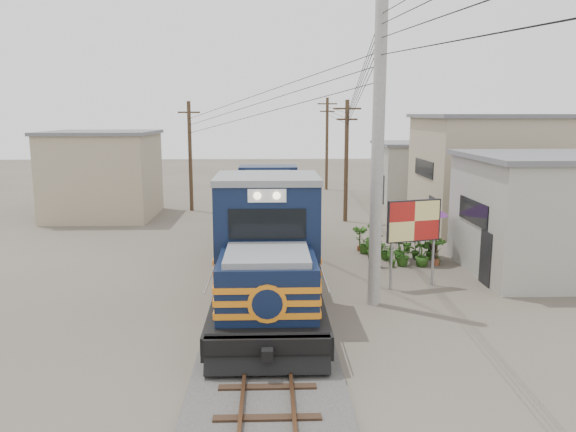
{
  "coord_description": "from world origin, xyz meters",
  "views": [
    {
      "loc": [
        0.07,
        -18.2,
        6.23
      ],
      "look_at": [
        0.8,
        3.79,
        2.2
      ],
      "focal_mm": 35.0,
      "sensor_mm": 36.0,
      "label": 1
    }
  ],
  "objects_px": {
    "locomotive": "(268,231)",
    "billboard": "(414,223)",
    "vendor": "(432,242)",
    "market_umbrella": "(421,208)"
  },
  "relations": [
    {
      "from": "locomotive",
      "to": "market_umbrella",
      "type": "xyz_separation_m",
      "value": [
        6.53,
        2.5,
        0.43
      ]
    },
    {
      "from": "locomotive",
      "to": "billboard",
      "type": "bearing_deg",
      "value": -14.45
    },
    {
      "from": "locomotive",
      "to": "billboard",
      "type": "height_order",
      "value": "locomotive"
    },
    {
      "from": "billboard",
      "to": "vendor",
      "type": "relative_size",
      "value": 2.16
    },
    {
      "from": "vendor",
      "to": "market_umbrella",
      "type": "bearing_deg",
      "value": 8.08
    },
    {
      "from": "billboard",
      "to": "vendor",
      "type": "distance_m",
      "value": 4.74
    },
    {
      "from": "locomotive",
      "to": "billboard",
      "type": "relative_size",
      "value": 5.35
    },
    {
      "from": "locomotive",
      "to": "market_umbrella",
      "type": "relative_size",
      "value": 6.14
    },
    {
      "from": "locomotive",
      "to": "billboard",
      "type": "xyz_separation_m",
      "value": [
        5.22,
        -1.34,
        0.53
      ]
    },
    {
      "from": "billboard",
      "to": "market_umbrella",
      "type": "relative_size",
      "value": 1.15
    }
  ]
}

